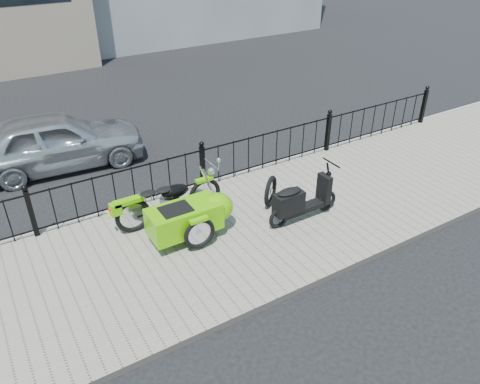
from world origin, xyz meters
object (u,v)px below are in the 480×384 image
spare_tire (270,191)px  motorcycle_sidecar (190,212)px  scooter (300,202)px  sedan_car (56,141)px

spare_tire → motorcycle_sidecar: bearing=-178.5°
scooter → sedan_car: sedan_car is taller
spare_tire → sedan_car: sedan_car is taller
motorcycle_sidecar → sedan_car: sedan_car is taller
spare_tire → sedan_car: (-3.24, 4.21, 0.24)m
motorcycle_sidecar → spare_tire: 1.84m
scooter → sedan_car: bearing=124.4°
motorcycle_sidecar → spare_tire: bearing=1.5°
scooter → spare_tire: (-0.16, 0.75, -0.10)m
spare_tire → sedan_car: 5.31m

